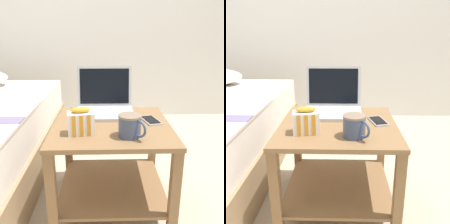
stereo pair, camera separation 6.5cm
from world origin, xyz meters
TOP-DOWN VIEW (x-y plane):
  - ground_plane at (0.00, 0.00)m, footprint 8.00×8.00m
  - back_wall at (0.00, 1.62)m, footprint 8.00×0.05m
  - bedside_table at (0.00, 0.00)m, footprint 0.61×0.60m
  - laptop at (-0.04, 0.20)m, footprint 0.34×0.29m
  - mug_front_left at (0.08, -0.17)m, footprint 0.12×0.13m
  - snack_bag at (-0.15, -0.12)m, footprint 0.13×0.10m
  - cell_phone at (0.21, 0.03)m, footprint 0.10×0.16m

SIDE VIEW (x-z plane):
  - ground_plane at x=0.00m, z-range 0.00..0.00m
  - bedside_table at x=0.00m, z-range 0.07..0.57m
  - cell_phone at x=0.21m, z-range 0.49..0.50m
  - laptop at x=-0.04m, z-range 0.42..0.68m
  - mug_front_left at x=0.08m, z-range 0.50..0.60m
  - snack_bag at x=-0.15m, z-range 0.49..0.62m
  - back_wall at x=0.00m, z-range 0.00..2.50m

